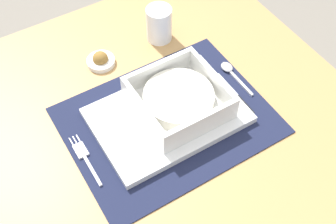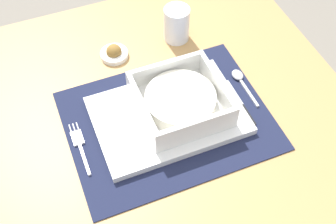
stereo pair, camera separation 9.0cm
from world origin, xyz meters
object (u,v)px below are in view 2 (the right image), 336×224
dining_table (151,139)px  butter_knife (241,106)px  porridge_bowl (180,101)px  fork (79,144)px  drinking_glass (177,25)px  condiment_saucer (114,53)px  spoon (240,79)px

dining_table → butter_knife: size_ratio=6.61×
porridge_bowl → fork: bearing=-179.8°
dining_table → drinking_glass: drinking_glass is taller
drinking_glass → condiment_saucer: bearing=-178.3°
spoon → condiment_saucer: (-0.24, 0.18, 0.00)m
porridge_bowl → fork: size_ratio=1.34×
porridge_bowl → condiment_saucer: porridge_bowl is taller
dining_table → condiment_saucer: size_ratio=13.27×
dining_table → fork: 0.20m
dining_table → porridge_bowl: 0.16m
dining_table → drinking_glass: 0.28m
porridge_bowl → spoon: (0.16, 0.03, -0.03)m
spoon → drinking_glass: size_ratio=1.29×
porridge_bowl → dining_table: bearing=153.9°
drinking_glass → porridge_bowl: bearing=-110.7°
dining_table → butter_knife: 0.23m
butter_knife → fork: bearing=172.4°
butter_knife → drinking_glass: size_ratio=1.52×
dining_table → drinking_glass: bearing=53.4°
spoon → drinking_glass: drinking_glass is taller
condiment_saucer → fork: bearing=-123.4°
butter_knife → drinking_glass: 0.26m
spoon → porridge_bowl: bearing=-168.0°
fork → dining_table: bearing=10.1°
dining_table → condiment_saucer: (-0.02, 0.19, 0.12)m
spoon → butter_knife: size_ratio=0.85×
porridge_bowl → fork: (-0.22, -0.00, -0.04)m
spoon → butter_knife: (-0.03, -0.07, -0.00)m
spoon → condiment_saucer: 0.30m
dining_table → fork: bearing=-169.7°
drinking_glass → condiment_saucer: 0.16m
butter_knife → drinking_glass: bearing=98.0°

